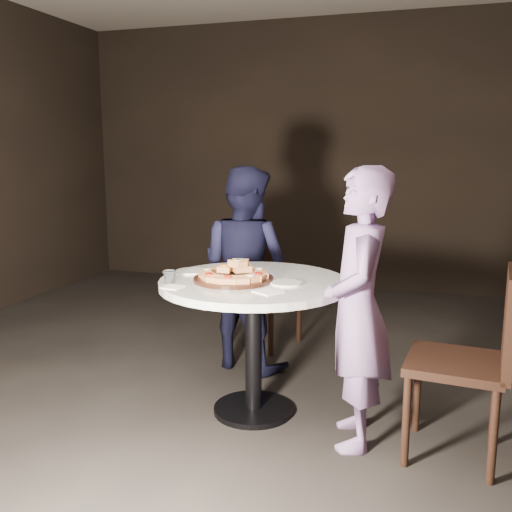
# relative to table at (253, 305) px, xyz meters

# --- Properties ---
(floor) EXTENTS (7.00, 7.00, 0.00)m
(floor) POSITION_rel_table_xyz_m (-0.10, -0.11, -0.67)
(floor) COLOR black
(floor) RESTS_ON ground
(table) EXTENTS (1.26, 1.26, 0.82)m
(table) POSITION_rel_table_xyz_m (0.00, 0.00, 0.00)
(table) COLOR black
(table) RESTS_ON ground
(serving_board) EXTENTS (0.52, 0.52, 0.02)m
(serving_board) POSITION_rel_table_xyz_m (-0.10, -0.06, 0.16)
(serving_board) COLOR black
(serving_board) RESTS_ON table
(focaccia_pile) EXTENTS (0.41, 0.41, 0.11)m
(focaccia_pile) POSITION_rel_table_xyz_m (-0.10, -0.06, 0.20)
(focaccia_pile) COLOR #C37E4B
(focaccia_pile) RESTS_ON serving_board
(plate_left) EXTENTS (0.20, 0.20, 0.01)m
(plate_left) POSITION_rel_table_xyz_m (-0.43, 0.08, 0.16)
(plate_left) COLOR white
(plate_left) RESTS_ON table
(plate_right) EXTENTS (0.23, 0.23, 0.01)m
(plate_right) POSITION_rel_table_xyz_m (0.21, -0.05, 0.16)
(plate_right) COLOR white
(plate_right) RESTS_ON table
(water_glass) EXTENTS (0.10, 0.10, 0.07)m
(water_glass) POSITION_rel_table_xyz_m (-0.42, -0.23, 0.19)
(water_glass) COLOR silver
(water_glass) RESTS_ON table
(napkin_near) EXTENTS (0.12, 0.12, 0.01)m
(napkin_near) POSITION_rel_table_xyz_m (-0.36, -0.32, 0.16)
(napkin_near) COLOR white
(napkin_near) RESTS_ON table
(napkin_far) EXTENTS (0.17, 0.17, 0.01)m
(napkin_far) POSITION_rel_table_xyz_m (0.17, -0.26, 0.16)
(napkin_far) COLOR white
(napkin_far) RESTS_ON table
(chair_far) EXTENTS (0.61, 0.63, 1.03)m
(chair_far) POSITION_rel_table_xyz_m (-0.33, 1.11, -0.07)
(chair_far) COLOR black
(chair_far) RESTS_ON ground
(chair_right) EXTENTS (0.53, 0.51, 1.00)m
(chair_right) POSITION_rel_table_xyz_m (1.23, -0.18, -0.09)
(chair_right) COLOR black
(chair_right) RESTS_ON ground
(diner_navy) EXTENTS (0.84, 0.74, 1.45)m
(diner_navy) POSITION_rel_table_xyz_m (-0.30, 0.73, 0.06)
(diner_navy) COLOR black
(diner_navy) RESTS_ON ground
(diner_teal) EXTENTS (0.46, 0.60, 1.48)m
(diner_teal) POSITION_rel_table_xyz_m (0.63, -0.17, 0.07)
(diner_teal) COLOR #8469A4
(diner_teal) RESTS_ON ground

